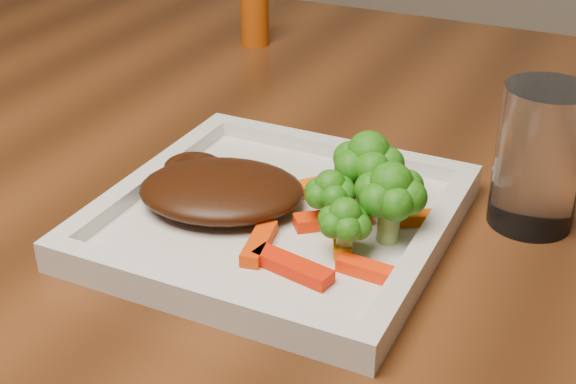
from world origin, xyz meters
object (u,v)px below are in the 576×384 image
at_px(plate, 277,222).
at_px(spice_shaker, 255,10).
at_px(steak, 222,190).
at_px(dining_table, 187,364).
at_px(drinking_glass, 539,158).

distance_m(plate, spice_shaker, 0.48).
bearing_deg(plate, steak, -174.45).
height_order(steak, spice_shaker, spice_shaker).
relative_size(dining_table, spice_shaker, 17.39).
bearing_deg(drinking_glass, steak, -155.58).
relative_size(spice_shaker, drinking_glass, 0.77).
height_order(dining_table, steak, steak).
relative_size(plate, steak, 1.96).
relative_size(dining_table, drinking_glass, 13.33).
xyz_separation_m(plate, drinking_glass, (0.18, 0.10, 0.05)).
height_order(plate, drinking_glass, drinking_glass).
distance_m(dining_table, drinking_glass, 0.61).
height_order(dining_table, plate, plate).
xyz_separation_m(dining_table, plate, (0.23, -0.18, 0.38)).
bearing_deg(dining_table, spice_shaker, 92.10).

